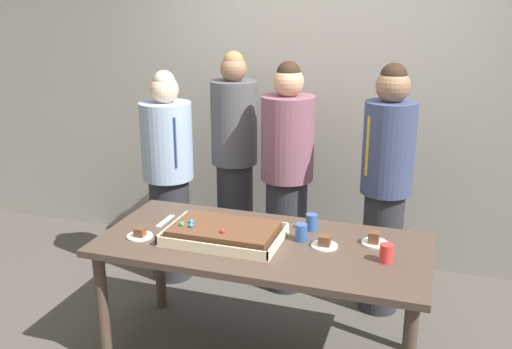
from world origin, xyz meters
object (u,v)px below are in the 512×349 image
object	(u,v)px
plated_slice_near_left	(374,240)
drink_cup_nearest	(386,253)
cake_server_utensil	(165,221)
person_left_edge_reaching	(168,176)
plated_slice_far_left	(140,235)
person_striped_tie_right	(235,161)
drink_cup_middle	(301,232)
person_green_shirt_behind	(386,187)
drink_cup_far_end	(312,222)
plated_slice_near_right	(324,243)
person_serving_front	(287,177)
party_table	(262,256)
sheet_cake	(224,233)

from	to	relation	value
plated_slice_near_left	drink_cup_nearest	distance (m)	0.23
cake_server_utensil	person_left_edge_reaching	size ratio (longest dim) A/B	0.12
plated_slice_far_left	person_striped_tie_right	bearing A→B (deg)	84.47
plated_slice_far_left	person_left_edge_reaching	bearing A→B (deg)	107.06
drink_cup_middle	person_left_edge_reaching	size ratio (longest dim) A/B	0.06
plated_slice_near_left	plated_slice_far_left	xyz separation A→B (m)	(-1.31, -0.33, -0.01)
plated_slice_near_left	person_green_shirt_behind	bearing A→B (deg)	90.86
drink_cup_far_end	person_green_shirt_behind	xyz separation A→B (m)	(0.37, 0.56, 0.08)
drink_cup_far_end	plated_slice_near_right	bearing A→B (deg)	-59.76
person_serving_front	person_left_edge_reaching	size ratio (longest dim) A/B	1.05
plated_slice_near_right	plated_slice_far_left	xyz separation A→B (m)	(-1.05, -0.21, -0.01)
person_striped_tie_right	person_green_shirt_behind	bearing A→B (deg)	59.00
drink_cup_middle	party_table	bearing A→B (deg)	-156.66
plated_slice_near_left	drink_cup_nearest	size ratio (longest dim) A/B	1.50
plated_slice_near_right	drink_cup_far_end	bearing A→B (deg)	120.24
drink_cup_far_end	party_table	bearing A→B (deg)	-131.53
sheet_cake	person_left_edge_reaching	xyz separation A→B (m)	(-0.77, 0.84, 0.01)
sheet_cake	person_striped_tie_right	bearing A→B (deg)	107.28
sheet_cake	drink_cup_nearest	world-z (taller)	sheet_cake
plated_slice_near_right	person_striped_tie_right	distance (m)	1.41
drink_cup_nearest	drink_cup_middle	world-z (taller)	same
plated_slice_far_left	person_serving_front	world-z (taller)	person_serving_front
plated_slice_near_left	person_serving_front	size ratio (longest dim) A/B	0.09
party_table	person_serving_front	distance (m)	0.95
sheet_cake	cake_server_utensil	size ratio (longest dim) A/B	3.30
drink_cup_nearest	person_left_edge_reaching	distance (m)	1.89
drink_cup_far_end	person_striped_tie_right	bearing A→B (deg)	133.41
sheet_cake	plated_slice_far_left	world-z (taller)	sheet_cake
plated_slice_near_left	drink_cup_far_end	bearing A→B (deg)	166.93
person_serving_front	party_table	bearing A→B (deg)	13.32
drink_cup_far_end	person_left_edge_reaching	size ratio (longest dim) A/B	0.06
plated_slice_near_right	person_serving_front	bearing A→B (deg)	117.57
plated_slice_near_right	person_green_shirt_behind	xyz separation A→B (m)	(0.25, 0.77, 0.11)
cake_server_utensil	person_striped_tie_right	xyz separation A→B (m)	(0.09, 1.00, 0.12)
person_serving_front	plated_slice_far_left	bearing A→B (deg)	-21.89
party_table	drink_cup_middle	bearing A→B (deg)	23.34
drink_cup_far_end	person_serving_front	xyz separation A→B (m)	(-0.33, 0.66, 0.05)
drink_cup_middle	person_serving_front	size ratio (longest dim) A/B	0.06
drink_cup_far_end	person_striped_tie_right	world-z (taller)	person_striped_tie_right
cake_server_utensil	person_left_edge_reaching	bearing A→B (deg)	114.93
person_striped_tie_right	party_table	bearing A→B (deg)	10.18
party_table	drink_cup_middle	xyz separation A→B (m)	(0.20, 0.09, 0.14)
plated_slice_near_left	drink_cup_middle	size ratio (longest dim) A/B	1.50
drink_cup_nearest	person_green_shirt_behind	size ratio (longest dim) A/B	0.06
drink_cup_nearest	plated_slice_near_left	bearing A→B (deg)	112.42
person_serving_front	person_left_edge_reaching	distance (m)	0.89
plated_slice_near_right	person_left_edge_reaching	size ratio (longest dim) A/B	0.09
plated_slice_near_left	plated_slice_near_right	distance (m)	0.29
plated_slice_far_left	drink_cup_nearest	xyz separation A→B (m)	(1.39, 0.12, 0.03)
party_table	sheet_cake	distance (m)	0.26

